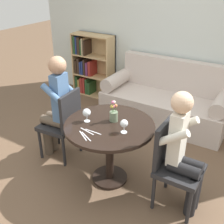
{
  "coord_description": "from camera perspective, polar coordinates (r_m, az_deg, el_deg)",
  "views": [
    {
      "loc": [
        1.33,
        -2.13,
        2.16
      ],
      "look_at": [
        0.0,
        0.05,
        0.84
      ],
      "focal_mm": 45.0,
      "sensor_mm": 36.0,
      "label": 1
    }
  ],
  "objects": [
    {
      "name": "person_right",
      "position": [
        2.69,
        14.47,
        -7.86
      ],
      "size": [
        0.42,
        0.34,
        1.23
      ],
      "rotation": [
        0.0,
        0.0,
        1.57
      ],
      "color": "black",
      "rests_on": "ground_plane"
    },
    {
      "name": "round_table",
      "position": [
        2.97,
        -0.5,
        -4.83
      ],
      "size": [
        0.95,
        0.95,
        0.72
      ],
      "color": "black",
      "rests_on": "ground_plane"
    },
    {
      "name": "person_left",
      "position": [
        3.4,
        -11.28,
        1.23
      ],
      "size": [
        0.43,
        0.36,
        1.31
      ],
      "rotation": [
        0.0,
        0.0,
        -1.5
      ],
      "color": "brown",
      "rests_on": "ground_plane"
    },
    {
      "name": "back_wall",
      "position": [
        4.47,
        14.08,
        16.19
      ],
      "size": [
        5.2,
        0.05,
        2.7
      ],
      "color": "silver",
      "rests_on": "ground_plane"
    },
    {
      "name": "knife_left_setting",
      "position": [
        2.79,
        -5.11,
        -3.9
      ],
      "size": [
        0.19,
        0.05,
        0.0
      ],
      "color": "silver",
      "rests_on": "round_table"
    },
    {
      "name": "wine_glass_left",
      "position": [
        2.92,
        -5.17,
        -0.21
      ],
      "size": [
        0.09,
        0.09,
        0.15
      ],
      "color": "white",
      "rests_on": "round_table"
    },
    {
      "name": "wine_glass_right",
      "position": [
        2.72,
        2.47,
        -2.44
      ],
      "size": [
        0.08,
        0.08,
        0.14
      ],
      "color": "white",
      "rests_on": "round_table"
    },
    {
      "name": "fork_left_setting",
      "position": [
        2.71,
        -5.27,
        -4.96
      ],
      "size": [
        0.17,
        0.1,
        0.0
      ],
      "color": "silver",
      "rests_on": "round_table"
    },
    {
      "name": "flower_vase",
      "position": [
        2.92,
        0.32,
        -0.34
      ],
      "size": [
        0.09,
        0.09,
        0.24
      ],
      "color": "gray",
      "rests_on": "round_table"
    },
    {
      "name": "ground_plane",
      "position": [
        3.32,
        -0.46,
        -13.26
      ],
      "size": [
        16.0,
        16.0,
        0.0
      ],
      "primitive_type": "plane",
      "color": "brown"
    },
    {
      "name": "fork_right_setting",
      "position": [
        2.78,
        -3.87,
        -4.02
      ],
      "size": [
        0.19,
        0.01,
        0.0
      ],
      "color": "silver",
      "rests_on": "round_table"
    },
    {
      "name": "couch",
      "position": [
        4.41,
        10.8,
        2.05
      ],
      "size": [
        1.88,
        0.8,
        0.92
      ],
      "color": "beige",
      "rests_on": "ground_plane"
    },
    {
      "name": "knife_right_setting",
      "position": [
        2.72,
        -5.91,
        -4.81
      ],
      "size": [
        0.16,
        0.11,
        0.0
      ],
      "color": "silver",
      "rests_on": "round_table"
    },
    {
      "name": "chair_left",
      "position": [
        3.44,
        -9.81,
        -2.0
      ],
      "size": [
        0.45,
        0.45,
        0.9
      ],
      "rotation": [
        0.0,
        0.0,
        -1.5
      ],
      "color": "#232326",
      "rests_on": "ground_plane"
    },
    {
      "name": "chair_right",
      "position": [
        2.8,
        12.32,
        -9.96
      ],
      "size": [
        0.42,
        0.42,
        0.9
      ],
      "rotation": [
        0.0,
        0.0,
        1.57
      ],
      "color": "#232326",
      "rests_on": "ground_plane"
    },
    {
      "name": "bookshelf_left",
      "position": [
        5.24,
        -4.54,
        9.24
      ],
      "size": [
        0.77,
        0.28,
        1.13
      ],
      "color": "tan",
      "rests_on": "ground_plane"
    }
  ]
}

